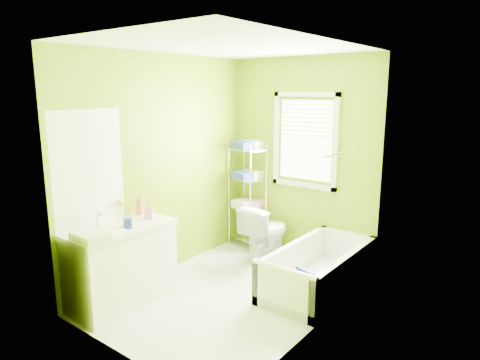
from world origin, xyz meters
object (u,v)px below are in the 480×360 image
Objects in this scene: toilet at (265,232)px; bathtub at (317,276)px; vanity at (121,262)px; wire_shelf_unit at (248,183)px.

bathtub is at bearing 159.98° from toilet.
wire_shelf_unit is at bearing 88.68° from vanity.
bathtub is at bearing 45.82° from vanity.
toilet is 0.67× the size of vanity.
vanity is at bearing -134.18° from bathtub.
toilet is at bearing -28.33° from wire_shelf_unit.
toilet is 1.96m from vanity.
toilet is 0.76m from wire_shelf_unit.
bathtub is 1.72m from wire_shelf_unit.
toilet reaches higher than bathtub.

